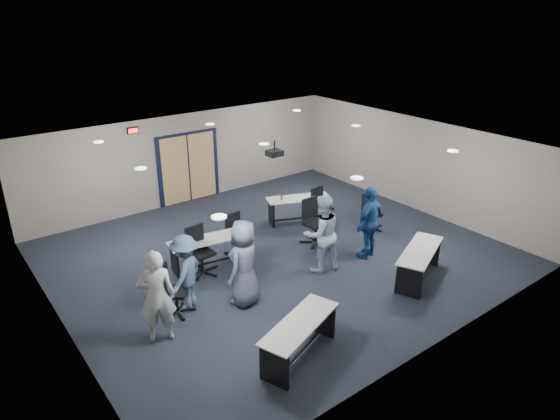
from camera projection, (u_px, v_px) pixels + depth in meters
floor at (277, 254)px, 12.22m from camera, size 10.00×10.00×0.00m
back_wall at (187, 158)px, 14.99m from camera, size 10.00×0.04×2.70m
front_wall at (437, 283)px, 8.40m from camera, size 10.00×0.04×2.70m
left_wall at (54, 267)px, 8.91m from camera, size 0.04×9.00×2.70m
right_wall at (415, 164)px, 14.48m from camera, size 0.04×9.00×2.70m
ceiling at (277, 147)px, 11.17m from camera, size 10.00×9.00×0.04m
double_door at (189, 168)px, 15.08m from camera, size 2.00×0.07×2.20m
exit_sign at (133, 131)px, 13.63m from camera, size 0.32×0.07×0.18m
ceiling_projector at (275, 153)px, 11.82m from camera, size 0.35×0.32×0.37m
ceiling_can_lights at (270, 146)px, 11.36m from camera, size 6.24×5.74×0.02m
table_front_left at (300, 334)px, 8.51m from camera, size 1.88×1.16×0.72m
table_front_right at (419, 259)px, 10.95m from camera, size 1.88×1.27×0.73m
table_back_left at (207, 248)px, 11.47m from camera, size 1.82×0.85×0.83m
table_back_right at (298, 205)px, 13.84m from camera, size 1.84×1.20×0.97m
chair_back_a at (201, 251)px, 11.15m from camera, size 0.77×0.77×1.12m
chair_back_b at (238, 235)px, 12.05m from camera, size 0.68×0.68×1.02m
chair_back_c at (316, 222)px, 12.56m from camera, size 0.75×0.75×1.17m
chair_back_d at (322, 207)px, 13.61m from camera, size 0.72×0.72×1.06m
chair_loose_left at (176, 290)px, 9.74m from camera, size 0.92×0.92×1.03m
chair_loose_right at (372, 212)px, 13.39m from camera, size 0.69×0.69×0.96m
person_gray at (157, 296)px, 8.83m from camera, size 0.77×0.64×1.81m
person_plaid at (244, 263)px, 9.95m from camera, size 1.05×0.92×1.82m
person_lightblue at (322, 234)px, 11.18m from camera, size 1.01×0.85×1.83m
person_navy at (370, 222)px, 11.78m from camera, size 1.13×0.68×1.80m
person_back at (185, 272)px, 9.83m from camera, size 1.18×1.08×1.59m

